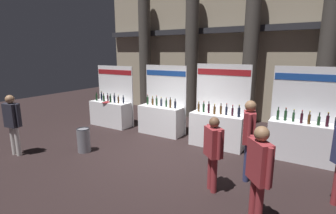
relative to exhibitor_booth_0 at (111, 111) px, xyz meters
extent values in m
plane|color=black|center=(3.25, -1.58, -0.59)|extent=(24.64, 24.64, 0.00)
cube|color=tan|center=(3.25, 3.74, 2.83)|extent=(12.32, 0.25, 6.84)
cube|color=#2D2D33|center=(3.25, 3.44, 3.17)|extent=(12.32, 0.20, 0.24)
cylinder|color=#423D38|center=(-0.53, 3.04, 2.29)|extent=(0.57, 0.57, 5.75)
cylinder|color=#423D38|center=(1.99, 3.04, 2.29)|extent=(0.57, 0.57, 5.75)
cylinder|color=#423D38|center=(4.51, 3.04, 2.29)|extent=(0.57, 0.57, 5.75)
cylinder|color=#423D38|center=(7.03, 3.04, 2.29)|extent=(0.57, 0.57, 5.75)
cube|color=white|center=(0.00, -0.05, -0.11)|extent=(1.67, 0.60, 0.96)
cube|color=white|center=(0.00, 0.29, 0.58)|extent=(1.75, 0.04, 2.33)
cube|color=maroon|center=(0.00, 0.27, 1.50)|extent=(1.70, 0.01, 0.18)
cylinder|color=#19381E|center=(-0.64, -0.12, 0.50)|extent=(0.07, 0.07, 0.25)
cylinder|color=#19381E|center=(-0.64, -0.12, 0.66)|extent=(0.03, 0.03, 0.08)
cylinder|color=black|center=(-0.64, -0.12, 0.71)|extent=(0.03, 0.03, 0.02)
cylinder|color=black|center=(-0.47, -0.01, 0.51)|extent=(0.07, 0.07, 0.27)
cylinder|color=black|center=(-0.47, -0.01, 0.68)|extent=(0.03, 0.03, 0.09)
cylinder|color=gold|center=(-0.47, -0.01, 0.74)|extent=(0.03, 0.03, 0.02)
cylinder|color=#19381E|center=(-0.27, -0.09, 0.49)|extent=(0.08, 0.08, 0.23)
cylinder|color=#19381E|center=(-0.27, -0.09, 0.64)|extent=(0.03, 0.03, 0.08)
cylinder|color=red|center=(-0.27, -0.09, 0.69)|extent=(0.03, 0.03, 0.02)
cylinder|color=black|center=(-0.10, -0.05, 0.50)|extent=(0.06, 0.06, 0.25)
cylinder|color=black|center=(-0.10, -0.05, 0.66)|extent=(0.03, 0.03, 0.07)
cylinder|color=black|center=(-0.10, -0.05, 0.70)|extent=(0.03, 0.03, 0.02)
cylinder|color=#19381E|center=(0.09, -0.11, 0.50)|extent=(0.07, 0.07, 0.25)
cylinder|color=#19381E|center=(0.09, -0.11, 0.66)|extent=(0.03, 0.03, 0.07)
cylinder|color=black|center=(0.09, -0.11, 0.71)|extent=(0.03, 0.03, 0.02)
cylinder|color=black|center=(0.28, -0.08, 0.51)|extent=(0.07, 0.07, 0.28)
cylinder|color=black|center=(0.28, -0.08, 0.69)|extent=(0.03, 0.03, 0.09)
cylinder|color=black|center=(0.28, -0.08, 0.74)|extent=(0.03, 0.03, 0.02)
cylinder|color=#472D14|center=(0.47, -0.08, 0.49)|extent=(0.06, 0.06, 0.23)
cylinder|color=#472D14|center=(0.47, -0.08, 0.65)|extent=(0.03, 0.03, 0.09)
cylinder|color=gold|center=(0.47, -0.08, 0.70)|extent=(0.03, 0.03, 0.02)
cylinder|color=black|center=(0.66, 0.00, 0.49)|extent=(0.06, 0.06, 0.23)
cylinder|color=black|center=(0.66, 0.00, 0.64)|extent=(0.03, 0.03, 0.06)
cylinder|color=black|center=(0.66, 0.00, 0.68)|extent=(0.03, 0.03, 0.02)
cube|color=maroon|center=(0.00, -0.23, 0.38)|extent=(0.27, 0.35, 0.02)
cube|color=white|center=(2.26, 0.11, -0.09)|extent=(1.57, 0.60, 1.00)
cube|color=white|center=(2.26, 0.45, 0.61)|extent=(1.64, 0.04, 2.41)
cube|color=navy|center=(2.26, 0.42, 1.54)|extent=(1.60, 0.01, 0.18)
cylinder|color=#19381E|center=(1.67, 0.15, 0.55)|extent=(0.07, 0.07, 0.27)
cylinder|color=#19381E|center=(1.67, 0.15, 0.71)|extent=(0.03, 0.03, 0.07)
cylinder|color=red|center=(1.67, 0.15, 0.76)|extent=(0.03, 0.03, 0.02)
cylinder|color=#472D14|center=(1.87, 0.18, 0.52)|extent=(0.07, 0.07, 0.23)
cylinder|color=#472D14|center=(1.87, 0.18, 0.67)|extent=(0.03, 0.03, 0.07)
cylinder|color=gold|center=(1.87, 0.18, 0.72)|extent=(0.03, 0.03, 0.02)
cylinder|color=#19381E|center=(2.06, 0.15, 0.54)|extent=(0.07, 0.07, 0.27)
cylinder|color=#19381E|center=(2.06, 0.15, 0.71)|extent=(0.03, 0.03, 0.08)
cylinder|color=red|center=(2.06, 0.15, 0.76)|extent=(0.03, 0.03, 0.02)
cylinder|color=black|center=(2.24, 0.16, 0.53)|extent=(0.07, 0.07, 0.24)
cylinder|color=black|center=(2.24, 0.16, 0.68)|extent=(0.03, 0.03, 0.06)
cylinder|color=gold|center=(2.24, 0.16, 0.72)|extent=(0.03, 0.03, 0.02)
cylinder|color=#19381E|center=(2.47, 0.14, 0.53)|extent=(0.07, 0.07, 0.23)
cylinder|color=#19381E|center=(2.47, 0.14, 0.68)|extent=(0.03, 0.03, 0.08)
cylinder|color=red|center=(2.47, 0.14, 0.73)|extent=(0.03, 0.03, 0.02)
cylinder|color=#472D14|center=(2.66, 0.08, 0.55)|extent=(0.07, 0.07, 0.28)
cylinder|color=#472D14|center=(2.66, 0.08, 0.72)|extent=(0.03, 0.03, 0.07)
cylinder|color=black|center=(2.66, 0.08, 0.77)|extent=(0.03, 0.03, 0.02)
cylinder|color=black|center=(2.85, 0.10, 0.53)|extent=(0.07, 0.07, 0.23)
cylinder|color=black|center=(2.85, 0.10, 0.68)|extent=(0.03, 0.03, 0.08)
cylinder|color=black|center=(2.85, 0.10, 0.73)|extent=(0.03, 0.03, 0.02)
cube|color=white|center=(4.39, -0.05, -0.07)|extent=(1.62, 0.60, 1.03)
cube|color=white|center=(4.39, 0.29, 0.66)|extent=(1.70, 0.04, 2.50)
cube|color=maroon|center=(4.39, 0.27, 1.67)|extent=(1.65, 0.01, 0.18)
cylinder|color=#472D14|center=(3.77, -0.05, 0.56)|extent=(0.06, 0.06, 0.24)
cylinder|color=#472D14|center=(3.77, -0.05, 0.71)|extent=(0.03, 0.03, 0.06)
cylinder|color=gold|center=(3.77, -0.05, 0.75)|extent=(0.03, 0.03, 0.02)
cylinder|color=#19381E|center=(3.93, -0.04, 0.57)|extent=(0.07, 0.07, 0.25)
cylinder|color=#19381E|center=(3.93, -0.04, 0.73)|extent=(0.03, 0.03, 0.08)
cylinder|color=red|center=(3.93, -0.04, 0.78)|extent=(0.03, 0.03, 0.02)
cylinder|color=black|center=(4.11, -0.07, 0.58)|extent=(0.06, 0.06, 0.28)
cylinder|color=black|center=(4.11, -0.07, 0.75)|extent=(0.03, 0.03, 0.06)
cylinder|color=black|center=(4.11, -0.07, 0.79)|extent=(0.03, 0.03, 0.02)
cylinder|color=#472D14|center=(4.32, -0.11, 0.55)|extent=(0.07, 0.07, 0.23)
cylinder|color=#472D14|center=(4.32, -0.11, 0.70)|extent=(0.03, 0.03, 0.07)
cylinder|color=gold|center=(4.32, -0.11, 0.75)|extent=(0.03, 0.03, 0.02)
cylinder|color=#472D14|center=(4.48, -0.02, 0.56)|extent=(0.07, 0.07, 0.25)
cylinder|color=#472D14|center=(4.48, -0.02, 0.72)|extent=(0.03, 0.03, 0.07)
cylinder|color=black|center=(4.48, -0.02, 0.77)|extent=(0.03, 0.03, 0.02)
cylinder|color=black|center=(4.65, -0.03, 0.56)|extent=(0.06, 0.06, 0.24)
cylinder|color=black|center=(4.65, -0.03, 0.73)|extent=(0.03, 0.03, 0.09)
cylinder|color=red|center=(4.65, -0.03, 0.78)|extent=(0.03, 0.03, 0.02)
cylinder|color=black|center=(4.84, -0.03, 0.55)|extent=(0.06, 0.06, 0.23)
cylinder|color=black|center=(4.84, -0.03, 0.71)|extent=(0.03, 0.03, 0.08)
cylinder|color=red|center=(4.84, -0.03, 0.76)|extent=(0.03, 0.03, 0.02)
cylinder|color=black|center=(5.04, -0.07, 0.57)|extent=(0.08, 0.08, 0.27)
cylinder|color=black|center=(5.04, -0.07, 0.75)|extent=(0.03, 0.03, 0.08)
cylinder|color=gold|center=(5.04, -0.07, 0.79)|extent=(0.03, 0.03, 0.02)
cube|color=white|center=(6.70, 0.14, -0.07)|extent=(1.71, 0.60, 1.04)
cube|color=white|center=(6.70, 0.48, 0.65)|extent=(1.80, 0.04, 2.48)
cube|color=navy|center=(6.70, 0.45, 1.61)|extent=(1.75, 0.01, 0.18)
cylinder|color=#19381E|center=(6.04, 0.11, 0.58)|extent=(0.07, 0.07, 0.26)
cylinder|color=#19381E|center=(6.04, 0.11, 0.75)|extent=(0.03, 0.03, 0.08)
cylinder|color=black|center=(6.04, 0.11, 0.80)|extent=(0.03, 0.03, 0.02)
cylinder|color=#19381E|center=(6.23, 0.15, 0.59)|extent=(0.07, 0.07, 0.26)
cylinder|color=#19381E|center=(6.23, 0.15, 0.75)|extent=(0.03, 0.03, 0.07)
cylinder|color=red|center=(6.23, 0.15, 0.79)|extent=(0.03, 0.03, 0.02)
cylinder|color=#19381E|center=(6.42, 0.13, 0.58)|extent=(0.06, 0.06, 0.25)
cylinder|color=#19381E|center=(6.42, 0.13, 0.74)|extent=(0.03, 0.03, 0.07)
cylinder|color=gold|center=(6.42, 0.13, 0.78)|extent=(0.03, 0.03, 0.02)
cylinder|color=black|center=(6.62, 0.06, 0.59)|extent=(0.07, 0.07, 0.26)
cylinder|color=black|center=(6.62, 0.06, 0.75)|extent=(0.03, 0.03, 0.07)
cylinder|color=red|center=(6.62, 0.06, 0.79)|extent=(0.03, 0.03, 0.02)
cylinder|color=#472D14|center=(6.79, 0.06, 0.58)|extent=(0.07, 0.07, 0.25)
cylinder|color=#472D14|center=(6.79, 0.06, 0.75)|extent=(0.03, 0.03, 0.08)
cylinder|color=gold|center=(6.79, 0.06, 0.79)|extent=(0.03, 0.03, 0.02)
cylinder|color=#19381E|center=(7.00, 0.06, 0.57)|extent=(0.07, 0.07, 0.22)
cylinder|color=#19381E|center=(7.00, 0.06, 0.72)|extent=(0.03, 0.03, 0.09)
cylinder|color=black|center=(7.00, 0.06, 0.78)|extent=(0.03, 0.03, 0.02)
cylinder|color=black|center=(7.18, 0.05, 0.59)|extent=(0.07, 0.07, 0.27)
cylinder|color=black|center=(7.18, 0.05, 0.76)|extent=(0.03, 0.03, 0.08)
cylinder|color=gold|center=(7.18, 0.05, 0.81)|extent=(0.03, 0.03, 0.02)
cylinder|color=black|center=(7.36, 0.04, 0.58)|extent=(0.06, 0.06, 0.26)
cylinder|color=slate|center=(1.24, -2.44, -0.25)|extent=(0.37, 0.37, 0.68)
torus|color=black|center=(1.24, -2.44, 0.11)|extent=(0.36, 0.36, 0.02)
cylinder|color=maroon|center=(5.15, -2.46, -0.21)|extent=(0.12, 0.12, 0.77)
cylinder|color=maroon|center=(5.27, -2.56, -0.21)|extent=(0.12, 0.12, 0.77)
cube|color=maroon|center=(5.21, -2.51, 0.48)|extent=(0.46, 0.45, 0.61)
sphere|color=brown|center=(5.21, -2.51, 0.89)|extent=(0.21, 0.21, 0.21)
cylinder|color=maroon|center=(5.03, -2.35, 0.50)|extent=(0.08, 0.08, 0.58)
cylinder|color=maroon|center=(5.39, -2.67, 0.50)|extent=(0.08, 0.08, 0.58)
cylinder|color=navy|center=(5.72, -1.76, -0.15)|extent=(0.12, 0.12, 0.88)
cylinder|color=navy|center=(5.68, -1.58, -0.15)|extent=(0.12, 0.12, 0.88)
cube|color=maroon|center=(5.70, -1.67, 0.65)|extent=(0.34, 0.44, 0.70)
sphere|color=#8C6647|center=(5.70, -1.67, 1.12)|extent=(0.24, 0.24, 0.24)
cylinder|color=maroon|center=(5.76, -1.90, 0.66)|extent=(0.08, 0.08, 0.67)
cylinder|color=maroon|center=(5.64, -1.44, 0.66)|extent=(0.08, 0.08, 0.67)
cylinder|color=maroon|center=(6.30, -3.33, -0.17)|extent=(0.12, 0.12, 0.84)
cylinder|color=maroon|center=(6.18, -3.18, -0.17)|extent=(0.12, 0.12, 0.84)
cube|color=maroon|center=(6.24, -3.26, 0.59)|extent=(0.45, 0.49, 0.67)
sphere|color=#8C6647|center=(6.24, -3.26, 1.05)|extent=(0.23, 0.23, 0.23)
cylinder|color=maroon|center=(6.42, -3.47, 0.61)|extent=(0.08, 0.08, 0.63)
cylinder|color=maroon|center=(6.07, -3.04, 0.61)|extent=(0.08, 0.08, 0.63)
cylinder|color=navy|center=(7.30, -1.66, 0.61)|extent=(0.08, 0.08, 0.64)
cylinder|color=silver|center=(-0.30, -3.61, -0.17)|extent=(0.12, 0.12, 0.83)
cylinder|color=silver|center=(-0.11, -3.58, -0.17)|extent=(0.12, 0.12, 0.83)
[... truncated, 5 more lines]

